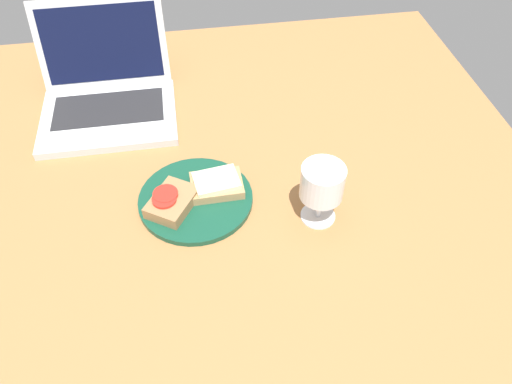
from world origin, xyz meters
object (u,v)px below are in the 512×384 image
Objects in this scene: wine_glass at (322,184)px; laptop at (107,95)px; sandwich_with_tomato at (171,201)px; plate at (196,199)px; sandwich_with_cheese at (217,184)px.

laptop is (-42.29, 42.34, -5.05)cm from wine_glass.
wine_glass is (28.58, -6.32, 6.59)cm from sandwich_with_tomato.
sandwich_with_cheese is (4.62, 1.73, 1.97)cm from plate.
wine_glass reaches higher than sandwich_with_tomato.
sandwich_with_tomato is 1.18× the size of sandwich_with_cheese.
plate is 5.31cm from sandwich_with_cheese.
sandwich_with_tomato is 10.01cm from sandwich_with_cheese.
plate is at bearing -61.69° from laptop.
sandwich_with_tomato is at bearing 167.53° from wine_glass.
sandwich_with_tomato is (-4.79, -1.69, 2.11)cm from plate.
sandwich_with_cheese is 0.34× the size of laptop.
wine_glass is at bearing -45.04° from laptop.
sandwich_with_cheese is (9.41, 3.42, -0.14)cm from sandwich_with_tomato.
sandwich_with_tomato is at bearing -160.03° from sandwich_with_cheese.
sandwich_with_cheese is at bearing -54.67° from laptop.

